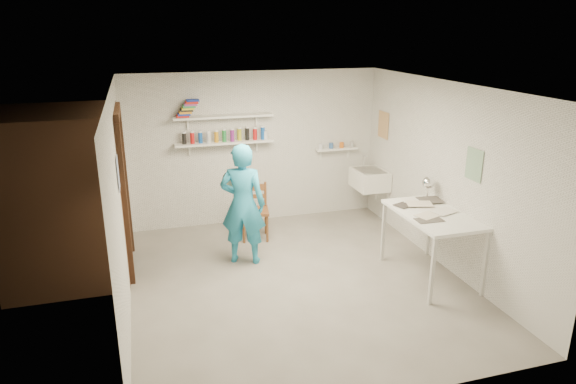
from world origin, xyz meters
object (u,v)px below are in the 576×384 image
object	(u,v)px
wall_clock	(233,181)
work_table	(431,245)
wooden_chair	(255,211)
desk_lamp	(428,182)
man	(243,204)
belfast_sink	(370,179)

from	to	relation	value
wall_clock	work_table	size ratio (longest dim) A/B	0.23
wooden_chair	desk_lamp	xyz separation A→B (m)	(2.05, -1.32, 0.65)
wall_clock	work_table	world-z (taller)	wall_clock
wall_clock	work_table	distance (m)	2.67
wooden_chair	work_table	distance (m)	2.59
wooden_chair	work_table	size ratio (longest dim) A/B	0.66
wall_clock	desk_lamp	xyz separation A→B (m)	(2.45, -0.80, -0.00)
desk_lamp	wooden_chair	bearing A→B (deg)	147.19
desk_lamp	man	bearing A→B (deg)	165.94
belfast_sink	wooden_chair	xyz separation A→B (m)	(-1.94, -0.22, -0.27)
wooden_chair	man	bearing A→B (deg)	-103.47
belfast_sink	desk_lamp	bearing A→B (deg)	-86.13
wall_clock	belfast_sink	bearing A→B (deg)	39.17
belfast_sink	man	bearing A→B (deg)	-157.39
wall_clock	work_table	xyz separation A→B (m)	(2.23, -1.32, -0.66)
belfast_sink	man	world-z (taller)	man
man	work_table	bearing A→B (deg)	174.39
wall_clock	desk_lamp	size ratio (longest dim) A/B	1.81
wall_clock	wooden_chair	world-z (taller)	wall_clock
wooden_chair	desk_lamp	distance (m)	2.52
belfast_sink	wooden_chair	bearing A→B (deg)	-173.68
man	wooden_chair	distance (m)	0.88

